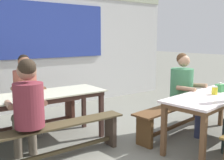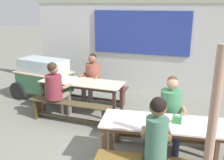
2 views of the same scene
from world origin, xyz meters
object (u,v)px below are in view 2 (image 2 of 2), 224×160
Objects in this scene: food_cart at (44,76)px; wooden_support_post at (212,130)px; dining_table_near at (164,127)px; condiment_jar at (160,119)px; dining_table_far at (82,85)px; bench_far_back at (93,90)px; person_left_back_turned at (56,87)px; bench_far_front at (69,109)px; tissue_box at (177,119)px; person_right_near_table at (171,109)px; person_near_front at (156,138)px; bench_near_back at (163,128)px; person_center_facing at (92,76)px.

wooden_support_post reaches higher than food_cart.
condiment_jar reaches higher than dining_table_near.
dining_table_far is at bearing -17.39° from food_cart.
bench_far_back is 1.39× the size of person_left_back_turned.
tissue_box reaches higher than bench_far_front.
dining_table_near is at bearing -94.06° from person_right_near_table.
tissue_box is (2.21, -1.40, 0.13)m from dining_table_far.
bench_far_front is 0.55m from person_left_back_turned.
food_cart is 4.06m from person_near_front.
person_left_back_turned is at bearing 153.79° from wooden_support_post.
food_cart reaches higher than bench_far_front.
tissue_box is at bearing -65.08° from bench_near_back.
wooden_support_post reaches higher than tissue_box.
dining_table_far is 2.49m from dining_table_near.
tissue_box reaches higher than bench_far_back.
person_right_near_table is 1.11m from person_near_front.
dining_table_far is at bearing 89.44° from bench_far_front.
bench_far_back is at bearing 137.58° from tissue_box.
person_right_near_table is 9.62× the size of tissue_box.
person_right_near_table is 1.29m from wooden_support_post.
person_center_facing is at bearing 72.71° from person_left_back_turned.
bench_far_front is 1.97m from bench_near_back.
bench_far_front is at bearing 172.71° from person_right_near_table.
wooden_support_post is (2.65, -1.39, 0.70)m from bench_far_front.
person_left_back_turned reaches higher than bench_far_back.
bench_far_back is 15.09× the size of condiment_jar.
person_near_front is 0.68m from wooden_support_post.
dining_table_far is at bearing 58.63° from person_left_back_turned.
bench_far_front is at bearing 160.58° from tissue_box.
bench_far_front is 1.00× the size of food_cart.
food_cart is 3.74m from condiment_jar.
condiment_jar is (-0.06, -0.02, 0.13)m from dining_table_near.
condiment_jar is at bearing -21.74° from person_left_back_turned.
person_center_facing is (-2.02, 2.00, 0.06)m from dining_table_near.
person_center_facing reaches higher than food_cart.
dining_table_near is 0.70m from bench_near_back.
bench_far_back is 1.32× the size of person_near_front.
bench_near_back is 0.78m from tissue_box.
bench_far_back is 2.90m from condiment_jar.
bench_near_back is at bearing -35.59° from person_center_facing.
tissue_box is 1.12× the size of condiment_jar.
person_left_back_turned is (-0.34, -1.10, 0.02)m from person_center_facing.
person_right_near_table is at bearing -34.87° from person_center_facing.
tissue_box is (0.18, 0.05, 0.13)m from dining_table_near.
bench_far_front is 0.91× the size of wooden_support_post.
person_center_facing is (1.28, 0.15, 0.09)m from food_cart.
bench_near_back is (1.95, -0.22, 0.01)m from bench_far_front.
person_near_front is 0.63m from tissue_box.
bench_near_back is 1.53m from wooden_support_post.
dining_table_near is 1.06× the size of food_cart.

